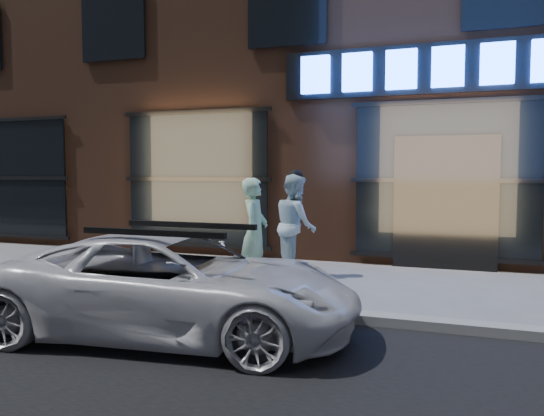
% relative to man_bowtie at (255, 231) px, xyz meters
% --- Properties ---
extents(ground, '(90.00, 90.00, 0.00)m').
position_rel_man_bowtie_xyz_m(ground, '(2.76, -1.58, -0.83)').
color(ground, slate).
rests_on(ground, ground).
extents(curb, '(60.00, 0.25, 0.12)m').
position_rel_man_bowtie_xyz_m(curb, '(2.76, -1.58, -0.77)').
color(curb, gray).
rests_on(curb, ground).
extents(storefront_building, '(30.20, 8.28, 10.30)m').
position_rel_man_bowtie_xyz_m(storefront_building, '(2.75, 6.41, 4.32)').
color(storefront_building, '#54301E').
rests_on(storefront_building, ground).
extents(man_bowtie, '(0.46, 0.64, 1.66)m').
position_rel_man_bowtie_xyz_m(man_bowtie, '(0.00, 0.00, 0.00)').
color(man_bowtie, '#9FD1B0').
rests_on(man_bowtie, ground).
extents(man_cap, '(0.97, 1.05, 1.72)m').
position_rel_man_bowtie_xyz_m(man_cap, '(0.39, 0.89, 0.03)').
color(man_cap, white).
rests_on(man_cap, ground).
extents(white_suv, '(4.17, 2.26, 1.11)m').
position_rel_man_bowtie_xyz_m(white_suv, '(0.13, -2.72, -0.28)').
color(white_suv, silver).
rests_on(white_suv, ground).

